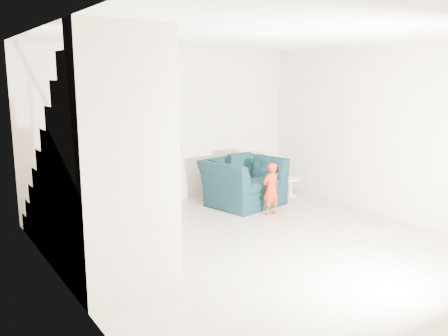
{
  "coord_description": "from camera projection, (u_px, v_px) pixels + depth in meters",
  "views": [
    {
      "loc": [
        -3.71,
        -4.63,
        2.18
      ],
      "look_at": [
        0.15,
        1.2,
        0.85
      ],
      "focal_mm": 38.0,
      "sensor_mm": 36.0,
      "label": 1
    }
  ],
  "objects": [
    {
      "name": "floor",
      "position": [
        265.0,
        247.0,
        6.21
      ],
      "size": [
        5.5,
        5.5,
        0.0
      ],
      "primitive_type": "plane",
      "color": "gray",
      "rests_on": "ground"
    },
    {
      "name": "ceiling",
      "position": [
        269.0,
        34.0,
        5.7
      ],
      "size": [
        5.5,
        5.5,
        0.0
      ],
      "primitive_type": "plane",
      "rotation": [
        3.14,
        0.0,
        0.0
      ],
      "color": "silver",
      "rests_on": "back_wall"
    },
    {
      "name": "back_wall",
      "position": [
        167.0,
        127.0,
        8.21
      ],
      "size": [
        5.0,
        0.0,
        5.0
      ],
      "primitive_type": "plane",
      "rotation": [
        1.57,
        0.0,
        0.0
      ],
      "color": "#BEAE9B",
      "rests_on": "floor"
    },
    {
      "name": "left_wall",
      "position": [
        65.0,
        165.0,
        4.6
      ],
      "size": [
        0.0,
        5.5,
        5.5
      ],
      "primitive_type": "plane",
      "rotation": [
        1.57,
        0.0,
        1.57
      ],
      "color": "#BEAE9B",
      "rests_on": "floor"
    },
    {
      "name": "right_wall",
      "position": [
        394.0,
        133.0,
        7.31
      ],
      "size": [
        0.0,
        5.5,
        5.5
      ],
      "primitive_type": "plane",
      "rotation": [
        1.57,
        0.0,
        -1.57
      ],
      "color": "#BEAE9B",
      "rests_on": "floor"
    },
    {
      "name": "armchair",
      "position": [
        243.0,
        182.0,
        8.23
      ],
      "size": [
        1.43,
        1.31,
        0.81
      ],
      "primitive_type": "imported",
      "rotation": [
        0.0,
        0.0,
        0.2
      ],
      "color": "black",
      "rests_on": "floor"
    },
    {
      "name": "toddler",
      "position": [
        271.0,
        189.0,
        7.62
      ],
      "size": [
        0.32,
        0.22,
        0.85
      ],
      "primitive_type": "imported",
      "rotation": [
        0.0,
        0.0,
        3.2
      ],
      "color": "#A51205",
      "rests_on": "floor"
    },
    {
      "name": "side_table",
      "position": [
        291.0,
        184.0,
        8.86
      ],
      "size": [
        0.34,
        0.34,
        0.34
      ],
      "color": "silver",
      "rests_on": "floor"
    },
    {
      "name": "staircase",
      "position": [
        98.0,
        188.0,
        5.4
      ],
      "size": [
        1.02,
        3.03,
        3.62
      ],
      "color": "#ADA089",
      "rests_on": "floor"
    },
    {
      "name": "cushion",
      "position": [
        239.0,
        166.0,
        8.42
      ],
      "size": [
        0.48,
        0.23,
        0.47
      ],
      "primitive_type": "cube",
      "rotation": [
        0.21,
        0.0,
        0.0
      ],
      "color": "black",
      "rests_on": "armchair"
    },
    {
      "name": "throw",
      "position": [
        218.0,
        179.0,
        8.0
      ],
      "size": [
        0.05,
        0.52,
        0.59
      ],
      "primitive_type": "cube",
      "color": "black",
      "rests_on": "armchair"
    },
    {
      "name": "phone",
      "position": [
        277.0,
        170.0,
        7.57
      ],
      "size": [
        0.04,
        0.05,
        0.1
      ],
      "primitive_type": "cube",
      "rotation": [
        0.0,
        0.0,
        0.42
      ],
      "color": "black",
      "rests_on": "toddler"
    }
  ]
}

